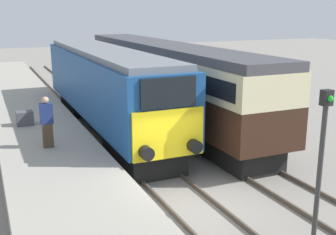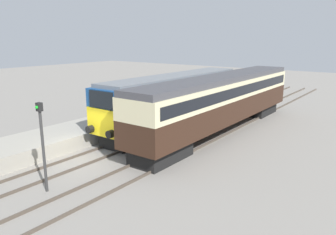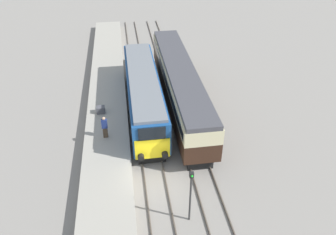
{
  "view_description": "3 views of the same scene",
  "coord_description": "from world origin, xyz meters",
  "px_view_note": "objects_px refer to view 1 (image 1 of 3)",
  "views": [
    {
      "loc": [
        -5.29,
        -10.34,
        5.67
      ],
      "look_at": [
        0.0,
        1.57,
        2.35
      ],
      "focal_mm": 45.0,
      "sensor_mm": 36.0,
      "label": 1
    },
    {
      "loc": [
        13.83,
        -10.8,
        6.52
      ],
      "look_at": [
        1.7,
        5.57,
        1.6
      ],
      "focal_mm": 35.0,
      "sensor_mm": 36.0,
      "label": 2
    },
    {
      "loc": [
        -1.52,
        -16.17,
        16.59
      ],
      "look_at": [
        1.7,
        5.57,
        1.6
      ],
      "focal_mm": 35.0,
      "sensor_mm": 36.0,
      "label": 3
    }
  ],
  "objects_px": {
    "passenger_carriage": "(164,74)",
    "luggage_crate": "(25,118)",
    "locomotive": "(106,86)",
    "person_on_platform": "(47,122)",
    "signal_post": "(321,158)"
  },
  "relations": [
    {
      "from": "passenger_carriage",
      "to": "luggage_crate",
      "type": "bearing_deg",
      "value": -168.0
    },
    {
      "from": "locomotive",
      "to": "luggage_crate",
      "type": "bearing_deg",
      "value": -171.11
    },
    {
      "from": "passenger_carriage",
      "to": "person_on_platform",
      "type": "bearing_deg",
      "value": -143.06
    },
    {
      "from": "locomotive",
      "to": "passenger_carriage",
      "type": "relative_size",
      "value": 0.81
    },
    {
      "from": "signal_post",
      "to": "passenger_carriage",
      "type": "bearing_deg",
      "value": 82.62
    },
    {
      "from": "locomotive",
      "to": "luggage_crate",
      "type": "relative_size",
      "value": 21.45
    },
    {
      "from": "passenger_carriage",
      "to": "luggage_crate",
      "type": "height_order",
      "value": "passenger_carriage"
    },
    {
      "from": "passenger_carriage",
      "to": "person_on_platform",
      "type": "distance_m",
      "value": 8.48
    },
    {
      "from": "locomotive",
      "to": "signal_post",
      "type": "relative_size",
      "value": 3.79
    },
    {
      "from": "passenger_carriage",
      "to": "person_on_platform",
      "type": "relative_size",
      "value": 9.98
    },
    {
      "from": "person_on_platform",
      "to": "luggage_crate",
      "type": "relative_size",
      "value": 2.66
    },
    {
      "from": "person_on_platform",
      "to": "passenger_carriage",
      "type": "bearing_deg",
      "value": 36.94
    },
    {
      "from": "person_on_platform",
      "to": "luggage_crate",
      "type": "distance_m",
      "value": 3.63
    },
    {
      "from": "locomotive",
      "to": "passenger_carriage",
      "type": "distance_m",
      "value": 3.53
    },
    {
      "from": "locomotive",
      "to": "luggage_crate",
      "type": "xyz_separation_m",
      "value": [
        -3.81,
        -0.6,
        -1.04
      ]
    }
  ]
}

